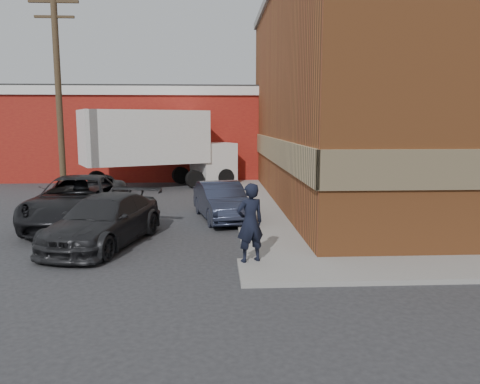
# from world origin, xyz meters

# --- Properties ---
(ground) EXTENTS (90.00, 90.00, 0.00)m
(ground) POSITION_xyz_m (0.00, 0.00, 0.00)
(ground) COLOR #28282B
(ground) RESTS_ON ground
(brick_building) EXTENTS (14.25, 18.25, 9.36)m
(brick_building) POSITION_xyz_m (8.50, 9.00, 4.68)
(brick_building) COLOR #975127
(brick_building) RESTS_ON ground
(sidewalk_west) EXTENTS (1.80, 18.00, 0.12)m
(sidewalk_west) POSITION_xyz_m (0.60, 9.00, 0.06)
(sidewalk_west) COLOR gray
(sidewalk_west) RESTS_ON ground
(warehouse) EXTENTS (16.30, 8.30, 5.60)m
(warehouse) POSITION_xyz_m (-6.00, 20.00, 2.81)
(warehouse) COLOR maroon
(warehouse) RESTS_ON ground
(utility_pole) EXTENTS (2.00, 0.26, 9.00)m
(utility_pole) POSITION_xyz_m (-7.50, 9.00, 4.75)
(utility_pole) COLOR #4F3D27
(utility_pole) RESTS_ON ground
(man) EXTENTS (0.81, 0.68, 1.91)m
(man) POSITION_xyz_m (-0.20, -0.25, 1.07)
(man) COLOR black
(man) RESTS_ON sidewalk_south
(sedan) EXTENTS (2.21, 4.26, 1.34)m
(sedan) POSITION_xyz_m (-0.80, 5.32, 0.67)
(sedan) COLOR #2A3046
(sedan) RESTS_ON ground
(suv_a) EXTENTS (3.06, 6.07, 1.65)m
(suv_a) POSITION_xyz_m (-5.67, 4.70, 0.82)
(suv_a) COLOR black
(suv_a) RESTS_ON ground
(suv_b) EXTENTS (3.12, 5.14, 1.39)m
(suv_b) POSITION_xyz_m (-4.18, 1.99, 0.70)
(suv_b) COLOR #242427
(suv_b) RESTS_ON ground
(box_truck) EXTENTS (8.53, 5.67, 4.08)m
(box_truck) POSITION_xyz_m (-3.95, 13.89, 2.35)
(box_truck) COLOR white
(box_truck) RESTS_ON ground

